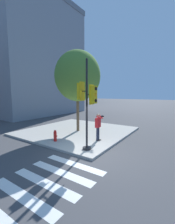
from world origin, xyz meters
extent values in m
plane|color=#424244|center=(0.00, 0.00, 0.00)|extent=(160.00, 160.00, 0.00)
cube|color=#ADA89E|center=(3.50, 3.50, 0.07)|extent=(8.00, 8.00, 0.13)
cube|color=silver|center=(-1.20, 0.03, 0.00)|extent=(0.42, 3.13, 0.01)
cube|color=silver|center=(-2.06, 0.03, 0.00)|extent=(0.42, 3.13, 0.01)
cube|color=silver|center=(-2.91, 0.03, 0.00)|extent=(0.42, 3.13, 0.01)
cube|color=silver|center=(-3.77, 0.03, 0.00)|extent=(0.42, 3.13, 0.01)
cylinder|color=black|center=(0.34, 0.39, 0.19)|extent=(0.47, 0.47, 0.12)
cylinder|color=black|center=(0.34, 0.39, 2.57)|extent=(0.11, 0.11, 4.63)
sphere|color=black|center=(0.34, 0.39, 4.93)|extent=(0.12, 0.12, 0.12)
cylinder|color=black|center=(0.35, 0.58, 3.30)|extent=(0.07, 0.27, 0.05)
cube|color=yellow|center=(0.37, 0.83, 3.30)|extent=(0.31, 0.26, 0.90)
cube|color=yellow|center=(0.36, 0.70, 3.30)|extent=(0.42, 0.05, 1.02)
cylinder|color=black|center=(0.38, 0.96, 3.60)|extent=(0.17, 0.04, 0.17)
cylinder|color=orange|center=(0.38, 0.96, 3.30)|extent=(0.17, 0.04, 0.17)
cylinder|color=black|center=(0.38, 0.96, 3.00)|extent=(0.17, 0.04, 0.17)
cylinder|color=black|center=(0.34, 0.20, 3.13)|extent=(0.06, 0.27, 0.05)
cube|color=yellow|center=(0.33, -0.05, 3.13)|extent=(0.31, 0.25, 0.90)
cube|color=yellow|center=(0.33, 0.08, 3.13)|extent=(0.42, 0.04, 1.02)
cylinder|color=black|center=(0.32, -0.18, 3.43)|extent=(0.17, 0.04, 0.17)
cylinder|color=orange|center=(0.32, -0.18, 3.13)|extent=(0.17, 0.04, 0.17)
cylinder|color=black|center=(0.32, -0.18, 2.83)|extent=(0.17, 0.04, 0.17)
cube|color=black|center=(1.97, 0.63, 0.16)|extent=(0.09, 0.24, 0.05)
cube|color=black|center=(2.17, 0.63, 0.16)|extent=(0.09, 0.24, 0.05)
cylinder|color=#282D42|center=(1.97, 0.69, 0.57)|extent=(0.11, 0.11, 0.87)
cylinder|color=#282D42|center=(2.17, 0.69, 0.57)|extent=(0.11, 0.11, 0.87)
cube|color=red|center=(2.07, 0.69, 1.31)|extent=(0.40, 0.22, 0.62)
sphere|color=tan|center=(2.07, 0.69, 1.78)|extent=(0.20, 0.20, 0.20)
cube|color=black|center=(2.07, 0.38, 1.76)|extent=(0.12, 0.10, 0.09)
cylinder|color=black|center=(2.07, 0.31, 1.76)|extent=(0.06, 0.08, 0.06)
cylinder|color=red|center=(1.94, 0.55, 1.69)|extent=(0.23, 0.35, 0.22)
cylinder|color=red|center=(2.21, 0.55, 1.69)|extent=(0.23, 0.35, 0.22)
cylinder|color=brown|center=(3.40, 3.35, 1.71)|extent=(0.23, 0.23, 3.16)
ellipsoid|color=#568433|center=(3.40, 3.35, 4.56)|extent=(3.62, 3.62, 3.98)
cylinder|color=red|center=(0.39, 2.89, 0.42)|extent=(0.20, 0.20, 0.58)
sphere|color=red|center=(0.39, 2.89, 0.77)|extent=(0.18, 0.18, 0.18)
cylinder|color=red|center=(0.39, 2.76, 0.48)|extent=(0.09, 0.06, 0.09)
cube|color=gray|center=(9.58, 17.56, 8.26)|extent=(13.78, 11.40, 16.52)
cube|color=slate|center=(9.58, 17.56, 16.92)|extent=(13.98, 11.60, 0.80)
camera|label=1|loc=(-6.20, -4.06, 3.17)|focal=24.00mm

